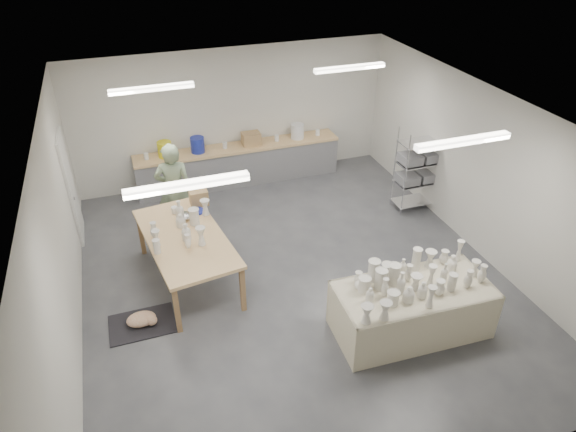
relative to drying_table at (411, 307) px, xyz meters
name	(u,v)px	position (x,y,z in m)	size (l,w,h in m)	color
room	(286,171)	(-1.35, 1.84, 1.61)	(8.00, 8.02, 3.00)	#424449
back_counter	(239,163)	(-1.25, 5.44, 0.04)	(4.60, 0.60, 1.24)	tan
wire_shelf	(418,168)	(1.96, 3.16, 0.47)	(0.88, 0.48, 1.80)	silver
drying_table	(411,307)	(0.00, 0.00, 0.00)	(2.34, 1.18, 1.18)	olive
work_table	(186,232)	(-2.91, 2.42, 0.45)	(1.52, 2.54, 1.25)	tan
rug	(142,324)	(-3.85, 1.43, -0.44)	(1.00, 0.70, 0.02)	black
cat	(143,319)	(-3.83, 1.42, -0.33)	(0.51, 0.41, 0.19)	white
potter	(174,190)	(-2.89, 3.83, 0.50)	(0.69, 0.45, 1.90)	gray
red_stool	(176,211)	(-2.89, 4.10, -0.13)	(0.47, 0.47, 0.35)	#B21924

